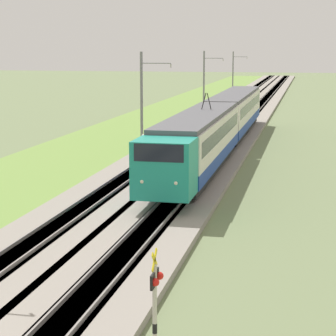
{
  "coord_description": "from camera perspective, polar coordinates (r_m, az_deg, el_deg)",
  "views": [
    {
      "loc": [
        -13.6,
        -10.68,
        8.03
      ],
      "look_at": [
        16.97,
        -4.02,
        2.23
      ],
      "focal_mm": 70.0,
      "sensor_mm": 36.0,
      "label": 1
    }
  ],
  "objects": [
    {
      "name": "catenary_mast_distant",
      "position": [
        114.15,
        5.71,
        8.31
      ],
      "size": [
        0.22,
        2.56,
        7.28
      ],
      "color": "slate",
      "rests_on": "ground"
    },
    {
      "name": "catenary_mast_far",
      "position": [
        83.23,
        3.19,
        7.64
      ],
      "size": [
        0.22,
        2.56,
        7.55
      ],
      "color": "slate",
      "rests_on": "ground"
    },
    {
      "name": "track_adjacent",
      "position": [
        64.43,
        6.27,
        3.42
      ],
      "size": [
        240.0,
        1.57,
        0.45
      ],
      "color": "#4C4238",
      "rests_on": "ground"
    },
    {
      "name": "grass_verge",
      "position": [
        66.22,
        -2.36,
        3.57
      ],
      "size": [
        240.0,
        10.25,
        0.12
      ],
      "color": "olive",
      "rests_on": "ground"
    },
    {
      "name": "track_main",
      "position": [
        64.97,
        2.74,
        3.53
      ],
      "size": [
        240.0,
        1.57,
        0.45
      ],
      "color": "#4C4238",
      "rests_on": "ground"
    },
    {
      "name": "ballast_main",
      "position": [
        64.97,
        2.74,
        3.52
      ],
      "size": [
        240.0,
        4.4,
        0.3
      ],
      "color": "gray",
      "rests_on": "ground"
    },
    {
      "name": "ballast_adjacent",
      "position": [
        64.43,
        6.27,
        3.41
      ],
      "size": [
        240.0,
        4.4,
        0.3
      ],
      "color": "gray",
      "rests_on": "ground"
    },
    {
      "name": "passenger_train",
      "position": [
        49.87,
        4.54,
        3.96
      ],
      "size": [
        40.48,
        2.93,
        5.08
      ],
      "rotation": [
        0.0,
        0.0,
        3.14
      ],
      "color": "teal",
      "rests_on": "ground"
    },
    {
      "name": "crossing_signal_far",
      "position": [
        16.05,
        -1.12,
        -11.55
      ],
      "size": [
        0.7,
        0.23,
        3.3
      ],
      "rotation": [
        0.0,
        0.0,
        -1.57
      ],
      "color": "beige",
      "rests_on": "ground"
    },
    {
      "name": "catenary_mast_mid",
      "position": [
        52.69,
        -2.25,
        6.07
      ],
      "size": [
        0.22,
        2.56,
        7.67
      ],
      "color": "slate",
      "rests_on": "ground"
    }
  ]
}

